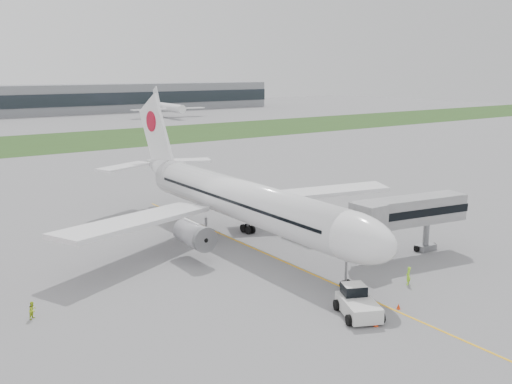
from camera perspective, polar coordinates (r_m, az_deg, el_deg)
ground at (r=69.26m, az=0.25°, el=-5.86°), size 600.00×600.00×0.00m
apron_markings at (r=65.46m, az=2.81°, el=-6.97°), size 70.00×70.00×0.04m
grass_strip at (r=179.08m, az=-22.68°, el=4.38°), size 600.00×50.00×0.02m
airliner at (r=71.63m, az=-2.00°, el=-0.56°), size 48.13×53.95×17.88m
pushback_tug at (r=52.41m, az=10.09°, el=-10.82°), size 4.78×5.59×2.51m
jet_bridge at (r=67.87m, az=14.63°, el=-2.01°), size 15.65×5.67×7.14m
safety_cone_left at (r=50.87m, az=11.91°, el=-12.68°), size 0.44×0.44×0.61m
safety_cone_right at (r=54.65m, az=14.06°, el=-11.03°), size 0.38×0.38×0.52m
ground_crew_near at (r=60.41m, az=14.98°, el=-8.10°), size 0.83×0.74×1.90m
ground_crew_far at (r=54.63m, az=-21.43°, el=-10.94°), size 0.98×0.97×1.60m
distant_aircraft_right at (r=262.74m, az=-8.72°, el=7.38°), size 36.31×32.54×13.14m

